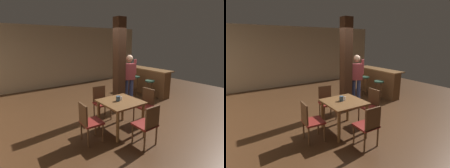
{
  "view_description": "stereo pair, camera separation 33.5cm",
  "coord_description": "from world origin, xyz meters",
  "views": [
    {
      "loc": [
        -3.44,
        -3.65,
        2.15
      ],
      "look_at": [
        -0.57,
        0.26,
        0.94
      ],
      "focal_mm": 28.0,
      "sensor_mm": 36.0,
      "label": 1
    },
    {
      "loc": [
        -3.16,
        -3.84,
        2.15
      ],
      "look_at": [
        -0.57,
        0.26,
        0.94
      ],
      "focal_mm": 28.0,
      "sensor_mm": 36.0,
      "label": 2
    }
  ],
  "objects": [
    {
      "name": "pillar",
      "position": [
        -0.19,
        0.42,
        1.4
      ],
      "size": [
        0.28,
        0.28,
        2.8
      ],
      "primitive_type": "cube",
      "color": "#382114",
      "rests_on": "ground_plane"
    },
    {
      "name": "chair_east",
      "position": [
        -0.1,
        -0.61,
        0.51
      ],
      "size": [
        0.44,
        0.44,
        0.89
      ],
      "color": "maroon",
      "rests_on": "ground_plane"
    },
    {
      "name": "salt_shaker",
      "position": [
        -0.89,
        -0.56,
        0.79
      ],
      "size": [
        0.03,
        0.03,
        0.09
      ],
      "primitive_type": "cylinder",
      "color": "silver",
      "rests_on": "dining_table"
    },
    {
      "name": "chair_south",
      "position": [
        -0.92,
        -1.45,
        0.51
      ],
      "size": [
        0.42,
        0.42,
        0.89
      ],
      "color": "maroon",
      "rests_on": "ground_plane"
    },
    {
      "name": "bar_stool_near",
      "position": [
        1.34,
        0.53,
        0.56
      ],
      "size": [
        0.35,
        0.35,
        0.74
      ],
      "color": "#1E3828",
      "rests_on": "ground_plane"
    },
    {
      "name": "bar_stool_mid",
      "position": [
        1.31,
        1.26,
        0.58
      ],
      "size": [
        0.35,
        0.35,
        0.78
      ],
      "color": "#1E3828",
      "rests_on": "ground_plane"
    },
    {
      "name": "dining_table",
      "position": [
        -0.95,
        -0.6,
        0.62
      ],
      "size": [
        0.91,
        0.91,
        0.75
      ],
      "color": "brown",
      "rests_on": "ground_plane"
    },
    {
      "name": "ground_plane",
      "position": [
        0.0,
        0.0,
        0.0
      ],
      "size": [
        10.8,
        10.8,
        0.0
      ],
      "primitive_type": "plane",
      "color": "#422816"
    },
    {
      "name": "standing_person",
      "position": [
        0.2,
        0.39,
        1.0
      ],
      "size": [
        0.47,
        0.3,
        1.72
      ],
      "color": "maroon",
      "rests_on": "ground_plane"
    },
    {
      "name": "wall_back",
      "position": [
        0.0,
        4.5,
        1.4
      ],
      "size": [
        8.0,
        0.1,
        2.8
      ],
      "primitive_type": "cube",
      "color": "gray",
      "rests_on": "ground_plane"
    },
    {
      "name": "chair_west",
      "position": [
        -1.84,
        -0.63,
        0.51
      ],
      "size": [
        0.44,
        0.44,
        0.89
      ],
      "color": "maroon",
      "rests_on": "ground_plane"
    },
    {
      "name": "chair_north",
      "position": [
        -0.95,
        0.27,
        0.51
      ],
      "size": [
        0.46,
        0.46,
        0.89
      ],
      "color": "maroon",
      "rests_on": "ground_plane"
    },
    {
      "name": "napkin_cup",
      "position": [
        -0.99,
        -0.56,
        0.81
      ],
      "size": [
        0.1,
        0.1,
        0.12
      ],
      "primitive_type": "cylinder",
      "color": "#33475B",
      "rests_on": "dining_table"
    },
    {
      "name": "bar_counter",
      "position": [
        1.89,
        1.19,
        0.53
      ],
      "size": [
        0.56,
        2.07,
        1.04
      ],
      "color": "brown",
      "rests_on": "ground_plane"
    }
  ]
}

